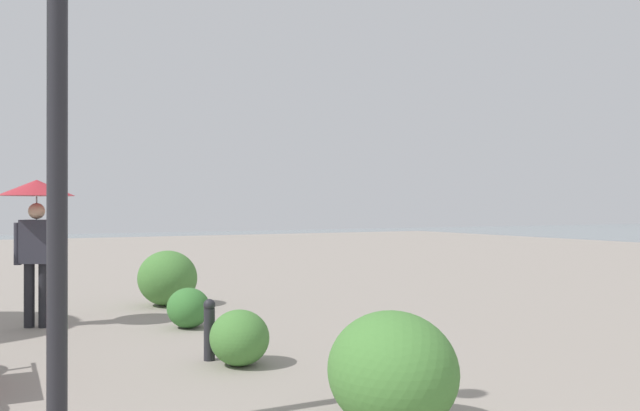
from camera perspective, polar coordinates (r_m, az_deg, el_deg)
The scene contains 7 objects.
lamppost at distance 5.07m, azimuth -21.81°, elevation 12.50°, with size 0.98×0.28×4.17m.
pedestrian at distance 9.83m, azimuth -23.36°, elevation -0.44°, with size 1.00×1.00×2.03m.
bollard_mid at distance 7.31m, azimuth -9.57°, elevation -10.44°, with size 0.13×0.13×0.66m.
shrub_low at distance 9.28m, azimuth -11.34°, elevation -8.69°, with size 0.64×0.58×0.55m.
shrub_round at distance 11.38m, azimuth -13.09°, elevation -6.15°, with size 1.09×0.98×0.92m.
shrub_wide at distance 7.04m, azimuth -7.00°, elevation -11.30°, with size 0.68×0.61×0.58m.
shrub_tall at distance 5.03m, azimuth 6.29°, elevation -14.08°, with size 1.04×0.94×0.89m.
Camera 1 is at (-0.87, 1.66, 1.65)m, focal length 36.91 mm.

